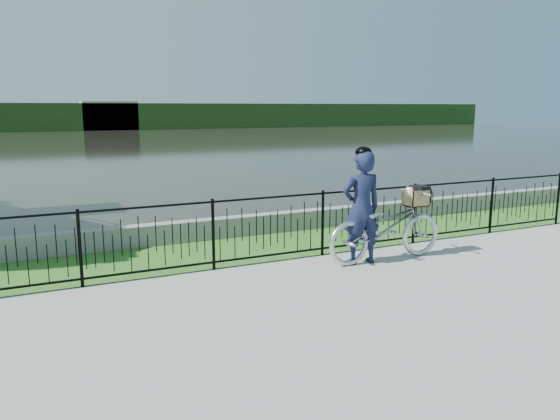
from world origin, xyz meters
TOP-DOWN VIEW (x-y plane):
  - ground at (0.00, 0.00)m, footprint 120.00×120.00m
  - grass_strip at (0.00, 2.60)m, footprint 60.00×2.00m
  - water at (0.00, 33.00)m, footprint 120.00×120.00m
  - quay_wall at (0.00, 3.60)m, footprint 60.00×0.30m
  - fence at (0.00, 1.60)m, footprint 14.00×0.06m
  - far_treeline at (0.00, 60.00)m, footprint 120.00×6.00m
  - far_building_right at (6.00, 58.50)m, footprint 6.00×3.00m
  - bicycle_rig at (1.80, 0.85)m, footprint 2.21×0.77m
  - cyclist at (1.32, 0.89)m, footprint 0.72×0.51m

SIDE VIEW (x-z plane):
  - ground at x=0.00m, z-range 0.00..0.00m
  - water at x=0.00m, z-range 0.00..0.00m
  - grass_strip at x=0.00m, z-range 0.00..0.01m
  - quay_wall at x=0.00m, z-range 0.00..0.40m
  - fence at x=0.00m, z-range 0.00..1.15m
  - bicycle_rig at x=1.80m, z-range -0.04..1.21m
  - cyclist at x=1.32m, z-range -0.01..1.93m
  - far_treeline at x=0.00m, z-range 0.00..3.00m
  - far_building_right at x=6.00m, z-range 0.00..3.20m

